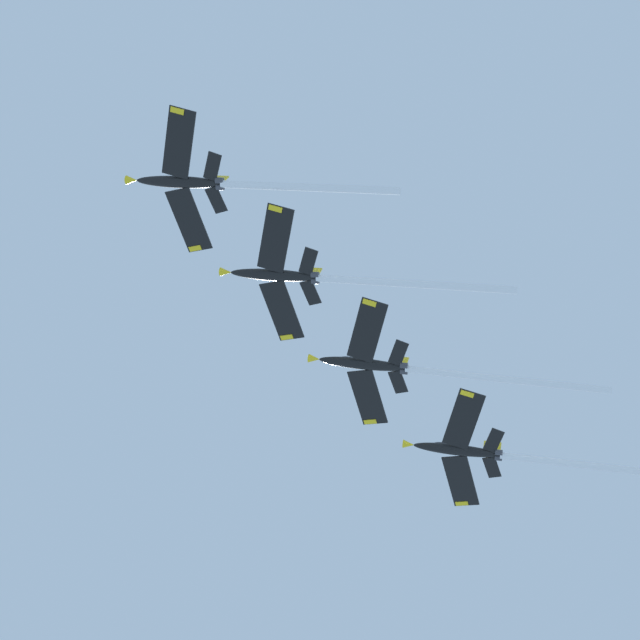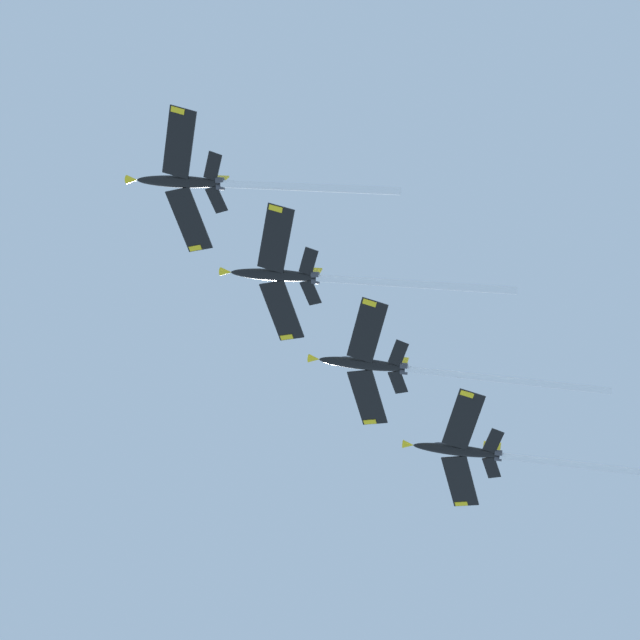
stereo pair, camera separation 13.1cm
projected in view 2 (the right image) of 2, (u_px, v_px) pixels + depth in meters
The scene contains 4 objects.
jet_lead at pixel (220, 183), 112.80m from camera, with size 20.13×35.91×10.57m.
jet_second at pixel (320, 278), 114.17m from camera, with size 20.14×38.13×11.25m.
jet_third at pixel (406, 369), 117.17m from camera, with size 20.09×38.83×11.20m.
jet_fourth at pixel (509, 456), 120.01m from camera, with size 20.11×41.20×11.35m.
Camera 2 is at (33.66, 32.04, 1.64)m, focal length 49.08 mm.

